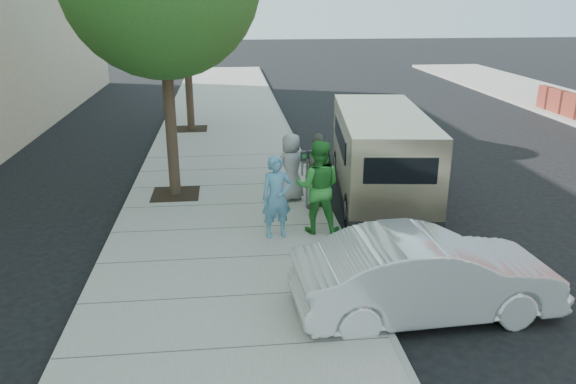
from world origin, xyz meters
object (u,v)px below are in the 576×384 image
object	(u,v)px
person_gray_shirt	(291,167)
person_striped_polo	(319,171)
person_officer	(277,197)
person_green_shirt	(318,187)
sedan	(427,275)
parking_meter	(307,167)
van	(380,153)

from	to	relation	value
person_gray_shirt	person_striped_polo	distance (m)	0.90
person_officer	person_green_shirt	world-z (taller)	person_green_shirt
sedan	person_gray_shirt	distance (m)	5.60
person_gray_shirt	person_striped_polo	size ratio (longest dim) A/B	0.91
person_officer	person_gray_shirt	distance (m)	2.33
parking_meter	person_green_shirt	distance (m)	1.44
person_officer	person_striped_polo	bearing A→B (deg)	43.60
person_officer	person_striped_polo	xyz separation A→B (m)	(1.14, 1.57, 0.04)
van	person_officer	bearing A→B (deg)	-130.76
sedan	person_green_shirt	xyz separation A→B (m)	(-1.26, 3.29, 0.45)
person_green_shirt	person_striped_polo	bearing A→B (deg)	-87.01
parking_meter	person_officer	bearing A→B (deg)	-127.30
van	person_striped_polo	world-z (taller)	van
van	sedan	xyz separation A→B (m)	(-0.74, -5.73, -0.48)
person_striped_polo	person_green_shirt	bearing A→B (deg)	31.28
van	person_green_shirt	world-z (taller)	van
parking_meter	person_striped_polo	bearing A→B (deg)	-22.05
parking_meter	person_green_shirt	size ratio (longest dim) A/B	0.70
van	sedan	distance (m)	5.79
sedan	person_gray_shirt	bearing A→B (deg)	13.09
person_striped_polo	sedan	bearing A→B (deg)	53.56
sedan	person_officer	world-z (taller)	person_officer
sedan	person_striped_polo	distance (m)	4.79
van	person_gray_shirt	world-z (taller)	van
parking_meter	person_striped_polo	world-z (taller)	person_striped_polo
person_green_shirt	person_striped_polo	distance (m)	1.40
parking_meter	person_gray_shirt	world-z (taller)	person_gray_shirt
van	person_green_shirt	xyz separation A→B (m)	(-2.00, -2.44, -0.03)
person_gray_shirt	person_striped_polo	bearing A→B (deg)	106.07
person_officer	person_gray_shirt	world-z (taller)	person_officer
parking_meter	sedan	xyz separation A→B (m)	(1.29, -4.73, -0.46)
van	sedan	world-z (taller)	van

